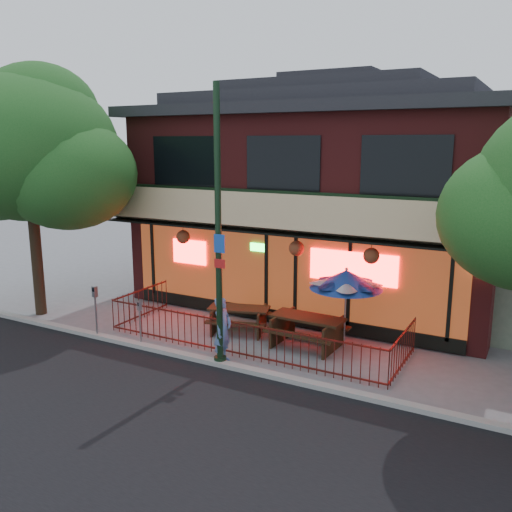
{
  "coord_description": "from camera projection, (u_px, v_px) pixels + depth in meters",
  "views": [
    {
      "loc": [
        7.07,
        -11.46,
        5.62
      ],
      "look_at": [
        -0.25,
        2.0,
        2.38
      ],
      "focal_mm": 38.0,
      "sensor_mm": 36.0,
      "label": 1
    }
  ],
  "objects": [
    {
      "name": "ground",
      "position": [
        228.0,
        359.0,
        14.32
      ],
      "size": [
        80.0,
        80.0,
        0.0
      ],
      "primitive_type": "plane",
      "color": "gray",
      "rests_on": "ground"
    },
    {
      "name": "asphalt_street",
      "position": [
        44.0,
        481.0,
        9.16
      ],
      "size": [
        80.0,
        11.0,
        0.0
      ],
      "primitive_type": "cube",
      "color": "black",
      "rests_on": "ground"
    },
    {
      "name": "curb",
      "position": [
        218.0,
        363.0,
        13.88
      ],
      "size": [
        80.0,
        0.25,
        0.12
      ],
      "primitive_type": "cube",
      "color": "#999993",
      "rests_on": "ground"
    },
    {
      "name": "restaurant_building",
      "position": [
        330.0,
        184.0,
        19.58
      ],
      "size": [
        12.96,
        9.49,
        8.05
      ],
      "color": "maroon",
      "rests_on": "ground"
    },
    {
      "name": "patio_fence",
      "position": [
        238.0,
        330.0,
        14.62
      ],
      "size": [
        8.44,
        2.62,
        1.0
      ],
      "color": "#4D1510",
      "rests_on": "ground"
    },
    {
      "name": "street_light",
      "position": [
        219.0,
        244.0,
        13.32
      ],
      "size": [
        0.43,
        0.32,
        7.0
      ],
      "color": "black",
      "rests_on": "ground"
    },
    {
      "name": "street_tree_left",
      "position": [
        30.0,
        140.0,
        16.97
      ],
      "size": [
        5.6,
        5.6,
        8.05
      ],
      "color": "#2F2417",
      "rests_on": "ground"
    },
    {
      "name": "picnic_table_left",
      "position": [
        239.0,
        316.0,
        16.25
      ],
      "size": [
        2.13,
        1.85,
        0.77
      ],
      "color": "#382314",
      "rests_on": "ground"
    },
    {
      "name": "picnic_table_right",
      "position": [
        308.0,
        327.0,
        15.1
      ],
      "size": [
        2.08,
        1.63,
        0.87
      ],
      "color": "#312011",
      "rests_on": "ground"
    },
    {
      "name": "patio_umbrella",
      "position": [
        346.0,
        279.0,
        14.75
      ],
      "size": [
        2.0,
        2.0,
        2.28
      ],
      "color": "gray",
      "rests_on": "ground"
    },
    {
      "name": "pedestrian",
      "position": [
        223.0,
        330.0,
        13.95
      ],
      "size": [
        0.43,
        0.64,
        1.74
      ],
      "primitive_type": "imported",
      "rotation": [
        0.0,
        0.0,
        1.59
      ],
      "color": "#5C7CB9",
      "rests_on": "ground"
    },
    {
      "name": "parking_meter_near",
      "position": [
        140.0,
        316.0,
        15.02
      ],
      "size": [
        0.14,
        0.13,
        1.31
      ],
      "color": "gray",
      "rests_on": "ground"
    },
    {
      "name": "parking_meter_far",
      "position": [
        95.0,
        303.0,
        15.65
      ],
      "size": [
        0.15,
        0.13,
        1.55
      ],
      "color": "gray",
      "rests_on": "ground"
    }
  ]
}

